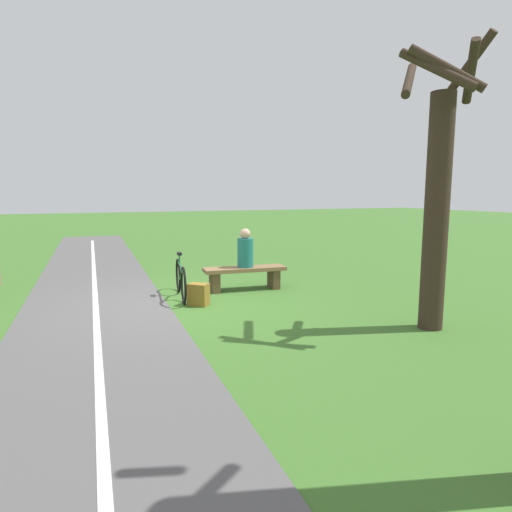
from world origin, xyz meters
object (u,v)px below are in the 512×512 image
Objects in this scene: bicycle at (181,279)px; backpack at (199,295)px; tree_far_right at (438,192)px; bench at (245,274)px; person_seated at (245,250)px.

backpack is (-0.17, 0.70, -0.17)m from bicycle.
bicycle is at bearing -47.72° from tree_far_right.
tree_far_right reaches higher than bench.
bicycle is (1.42, 0.19, 0.03)m from bench.
backpack is (1.25, 0.89, -0.14)m from bench.
bench is at bearing 104.45° from bicycle.
bicycle is at bearing -76.09° from backpack.
bicycle is at bearing 12.83° from bench.
person_seated is at bearing -65.22° from tree_far_right.
bicycle is (1.43, 0.19, -0.48)m from person_seated.
tree_far_right reaches higher than backpack.
person_seated is 1.93× the size of backpack.
tree_far_right reaches higher than bicycle.
bench is at bearing -65.03° from tree_far_right.
bench is 1.43m from bicycle.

